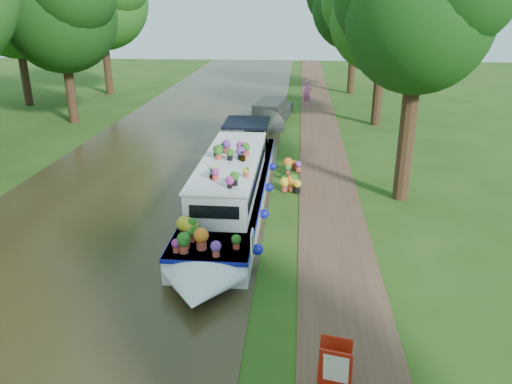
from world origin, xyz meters
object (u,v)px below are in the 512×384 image
(plant_boat, at_px, (231,187))
(sandwich_board, at_px, (335,368))
(second_boat, at_px, (270,114))
(pedestrian_pink, at_px, (307,93))

(plant_boat, relative_size, sandwich_board, 14.09)
(second_boat, bearing_deg, sandwich_board, -76.23)
(plant_boat, height_order, sandwich_board, plant_boat)
(plant_boat, bearing_deg, pedestrian_pink, 81.77)
(plant_boat, bearing_deg, second_boat, 87.91)
(sandwich_board, bearing_deg, second_boat, 109.01)
(pedestrian_pink, bearing_deg, plant_boat, -83.39)
(plant_boat, distance_m, sandwich_board, 8.95)
(second_boat, distance_m, pedestrian_pink, 5.78)
(pedestrian_pink, bearing_deg, second_boat, -98.11)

